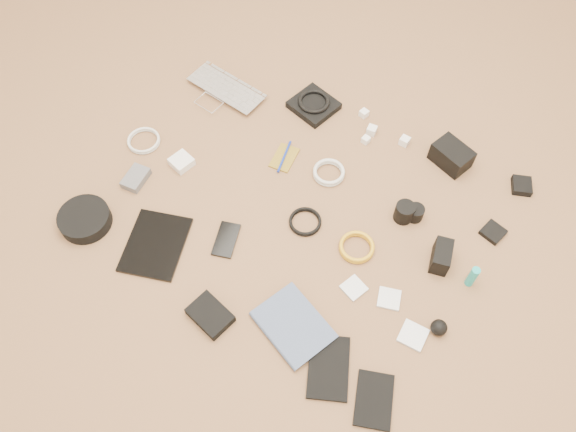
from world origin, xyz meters
The scene contains 33 objects.
laptop centered at (-0.52, 0.34, 0.01)m, with size 0.32×0.22×0.03m, color silver.
headphone_pouch centered at (-0.16, 0.47, 0.01)m, with size 0.16×0.15×0.03m, color black.
headphones centered at (-0.16, 0.47, 0.04)m, with size 0.12×0.12×0.02m, color black.
charger_a centered at (0.03, 0.52, 0.01)m, with size 0.03×0.03×0.03m, color white.
charger_b centered at (0.09, 0.46, 0.02)m, with size 0.03×0.03×0.03m, color white.
charger_c centered at (0.22, 0.47, 0.02)m, with size 0.03×0.03×0.03m, color white.
charger_d centered at (0.09, 0.41, 0.01)m, with size 0.03×0.03×0.03m, color white.
dslr_camera centered at (0.40, 0.46, 0.04)m, with size 0.14×0.09×0.08m, color black.
lens_pouch centered at (0.67, 0.47, 0.01)m, with size 0.07×0.07×0.03m, color black.
notebook_olive centered at (-0.15, 0.19, 0.00)m, with size 0.08×0.12×0.01m, color olive.
pen_blue centered at (-0.15, 0.19, 0.01)m, with size 0.01×0.01×0.15m, color #122A99.
cable_white_a centered at (0.03, 0.20, 0.01)m, with size 0.12×0.12×0.01m, color silver.
lens_a centered at (0.34, 0.16, 0.04)m, with size 0.07×0.07×0.07m, color black.
lens_b centered at (0.37, 0.18, 0.03)m, with size 0.06×0.06×0.05m, color black.
card_reader centered at (0.63, 0.24, 0.01)m, with size 0.07×0.07×0.02m, color black.
power_brick centered at (-0.47, -0.01, 0.02)m, with size 0.07×0.07×0.03m, color white.
cable_white_b centered at (-0.65, 0.01, 0.01)m, with size 0.12×0.12×0.01m, color silver.
cable_black centered at (0.05, -0.02, 0.01)m, with size 0.11×0.11×0.01m, color black.
cable_yellow centered at (0.25, -0.03, 0.01)m, with size 0.12×0.12×0.01m, color gold.
flash centered at (0.51, 0.05, 0.04)m, with size 0.06×0.10×0.08m, color black.
lens_cleaner centered at (0.62, 0.03, 0.05)m, with size 0.03×0.03×0.09m, color teal.
battery_charger centered at (-0.57, -0.15, 0.01)m, with size 0.07×0.10×0.03m, color #55555A.
tablet centered at (-0.36, -0.33, 0.01)m, with size 0.19×0.24×0.01m, color black.
phone centered at (-0.16, -0.21, 0.01)m, with size 0.07×0.13×0.01m, color black.
filter_case_left centered at (0.30, -0.17, 0.00)m, with size 0.07×0.07×0.01m, color silver.
filter_case_mid centered at (0.41, -0.15, 0.00)m, with size 0.07×0.07×0.01m, color silver.
filter_case_right centered at (0.52, -0.23, 0.01)m, with size 0.08×0.08×0.01m, color silver.
air_blower centered at (0.58, -0.17, 0.03)m, with size 0.05×0.05×0.05m, color black.
headphone_case centered at (-0.62, -0.37, 0.02)m, with size 0.18×0.18×0.05m, color black.
drive_case centered at (-0.06, -0.46, 0.02)m, with size 0.13×0.09×0.03m, color black.
paperback centered at (0.15, -0.45, 0.01)m, with size 0.17×0.23×0.02m, color #425170.
notebook_black_a centered at (0.34, -0.44, 0.01)m, with size 0.12×0.19×0.01m, color black.
notebook_black_b centered at (0.50, -0.46, 0.01)m, with size 0.10×0.16×0.01m, color black.
Camera 1 is at (0.46, -0.93, 1.66)m, focal length 35.00 mm.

